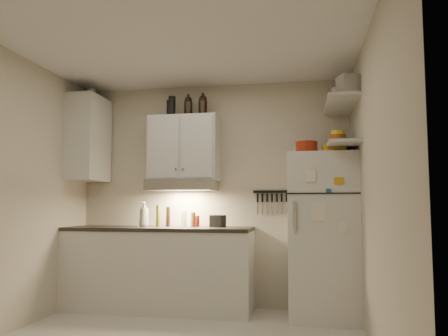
# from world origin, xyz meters

# --- Properties ---
(ceiling) EXTENTS (3.20, 3.00, 0.02)m
(ceiling) POSITION_xyz_m (0.00, 0.00, 2.61)
(ceiling) COLOR silver
(ceiling) RESTS_ON ground
(back_wall) EXTENTS (3.20, 0.02, 2.60)m
(back_wall) POSITION_xyz_m (0.00, 1.51, 1.30)
(back_wall) COLOR #BDB5A1
(back_wall) RESTS_ON ground
(left_wall) EXTENTS (0.02, 3.00, 2.60)m
(left_wall) POSITION_xyz_m (-1.61, 0.00, 1.30)
(left_wall) COLOR #BDB5A1
(left_wall) RESTS_ON ground
(right_wall) EXTENTS (0.02, 3.00, 2.60)m
(right_wall) POSITION_xyz_m (1.61, 0.00, 1.30)
(right_wall) COLOR #BDB5A1
(right_wall) RESTS_ON ground
(base_cabinet) EXTENTS (2.10, 0.60, 0.88)m
(base_cabinet) POSITION_xyz_m (-0.55, 1.20, 0.44)
(base_cabinet) COLOR silver
(base_cabinet) RESTS_ON floor
(countertop) EXTENTS (2.10, 0.62, 0.04)m
(countertop) POSITION_xyz_m (-0.55, 1.20, 0.90)
(countertop) COLOR #282522
(countertop) RESTS_ON base_cabinet
(upper_cabinet) EXTENTS (0.80, 0.33, 0.75)m
(upper_cabinet) POSITION_xyz_m (-0.30, 1.33, 1.83)
(upper_cabinet) COLOR silver
(upper_cabinet) RESTS_ON back_wall
(side_cabinet) EXTENTS (0.33, 0.55, 1.00)m
(side_cabinet) POSITION_xyz_m (-1.44, 1.20, 1.95)
(side_cabinet) COLOR silver
(side_cabinet) RESTS_ON left_wall
(range_hood) EXTENTS (0.76, 0.46, 0.12)m
(range_hood) POSITION_xyz_m (-0.30, 1.27, 1.39)
(range_hood) COLOR silver
(range_hood) RESTS_ON back_wall
(fridge) EXTENTS (0.70, 0.68, 1.70)m
(fridge) POSITION_xyz_m (1.25, 1.16, 0.85)
(fridge) COLOR silver
(fridge) RESTS_ON floor
(shelf_hi) EXTENTS (0.30, 0.95, 0.03)m
(shelf_hi) POSITION_xyz_m (1.45, 1.02, 2.20)
(shelf_hi) COLOR silver
(shelf_hi) RESTS_ON right_wall
(shelf_lo) EXTENTS (0.30, 0.95, 0.03)m
(shelf_lo) POSITION_xyz_m (1.45, 1.02, 1.76)
(shelf_lo) COLOR silver
(shelf_lo) RESTS_ON right_wall
(knife_strip) EXTENTS (0.42, 0.02, 0.03)m
(knife_strip) POSITION_xyz_m (0.70, 1.49, 1.32)
(knife_strip) COLOR black
(knife_strip) RESTS_ON back_wall
(dutch_oven) EXTENTS (0.27, 0.27, 0.13)m
(dutch_oven) POSITION_xyz_m (1.10, 1.10, 1.77)
(dutch_oven) COLOR #9B2612
(dutch_oven) RESTS_ON fridge
(book_stack) EXTENTS (0.23, 0.27, 0.08)m
(book_stack) POSITION_xyz_m (1.37, 1.03, 1.74)
(book_stack) COLOR gold
(book_stack) RESTS_ON fridge
(spice_jar) EXTENTS (0.07, 0.07, 0.10)m
(spice_jar) POSITION_xyz_m (1.38, 1.15, 1.75)
(spice_jar) COLOR silver
(spice_jar) RESTS_ON fridge
(stock_pot) EXTENTS (0.36, 0.36, 0.21)m
(stock_pot) POSITION_xyz_m (1.49, 1.27, 2.32)
(stock_pot) COLOR silver
(stock_pot) RESTS_ON shelf_hi
(tin_a) EXTENTS (0.20, 0.19, 0.18)m
(tin_a) POSITION_xyz_m (1.49, 0.99, 2.31)
(tin_a) COLOR #AAAAAD
(tin_a) RESTS_ON shelf_hi
(tin_b) EXTENTS (0.22, 0.22, 0.17)m
(tin_b) POSITION_xyz_m (1.49, 0.64, 2.30)
(tin_b) COLOR #AAAAAD
(tin_b) RESTS_ON shelf_hi
(bowl_teal) EXTENTS (0.23, 0.23, 0.09)m
(bowl_teal) POSITION_xyz_m (1.44, 1.28, 1.82)
(bowl_teal) COLOR #185987
(bowl_teal) RESTS_ON shelf_lo
(bowl_orange) EXTENTS (0.18, 0.18, 0.05)m
(bowl_orange) POSITION_xyz_m (1.43, 1.26, 1.89)
(bowl_orange) COLOR #D75814
(bowl_orange) RESTS_ON bowl_teal
(bowl_yellow) EXTENTS (0.14, 0.14, 0.05)m
(bowl_yellow) POSITION_xyz_m (1.43, 1.26, 1.94)
(bowl_yellow) COLOR yellow
(bowl_yellow) RESTS_ON bowl_orange
(plates) EXTENTS (0.32, 0.32, 0.06)m
(plates) POSITION_xyz_m (1.46, 1.03, 1.81)
(plates) COLOR #185987
(plates) RESTS_ON shelf_lo
(growler_a) EXTENTS (0.10, 0.10, 0.24)m
(growler_a) POSITION_xyz_m (-0.25, 1.30, 2.32)
(growler_a) COLOR black
(growler_a) RESTS_ON upper_cabinet
(growler_b) EXTENTS (0.11, 0.11, 0.24)m
(growler_b) POSITION_xyz_m (-0.07, 1.30, 2.32)
(growler_b) COLOR black
(growler_b) RESTS_ON upper_cabinet
(thermos_a) EXTENTS (0.08, 0.08, 0.20)m
(thermos_a) POSITION_xyz_m (-0.47, 1.31, 2.30)
(thermos_a) COLOR black
(thermos_a) RESTS_ON upper_cabinet
(thermos_b) EXTENTS (0.10, 0.10, 0.24)m
(thermos_b) POSITION_xyz_m (-0.45, 1.31, 2.32)
(thermos_b) COLOR black
(thermos_b) RESTS_ON upper_cabinet
(side_jar) EXTENTS (0.12, 0.12, 0.14)m
(side_jar) POSITION_xyz_m (-1.48, 1.33, 2.52)
(side_jar) COLOR silver
(side_jar) RESTS_ON side_cabinet
(soap_bottle) EXTENTS (0.16, 0.16, 0.32)m
(soap_bottle) POSITION_xyz_m (-0.73, 1.21, 1.08)
(soap_bottle) COLOR silver
(soap_bottle) RESTS_ON countertop
(pepper_mill) EXTENTS (0.06, 0.06, 0.16)m
(pepper_mill) POSITION_xyz_m (-0.17, 1.27, 1.00)
(pepper_mill) COLOR brown
(pepper_mill) RESTS_ON countertop
(oil_bottle) EXTENTS (0.06, 0.06, 0.24)m
(oil_bottle) POSITION_xyz_m (-0.57, 1.22, 1.04)
(oil_bottle) COLOR #4C5C17
(oil_bottle) RESTS_ON countertop
(vinegar_bottle) EXTENTS (0.06, 0.06, 0.23)m
(vinegar_bottle) POSITION_xyz_m (-0.49, 1.33, 1.03)
(vinegar_bottle) COLOR black
(vinegar_bottle) RESTS_ON countertop
(clear_bottle) EXTENTS (0.06, 0.06, 0.18)m
(clear_bottle) POSITION_xyz_m (-0.29, 1.30, 1.01)
(clear_bottle) COLOR silver
(clear_bottle) RESTS_ON countertop
(red_jar) EXTENTS (0.08, 0.08, 0.13)m
(red_jar) POSITION_xyz_m (-0.15, 1.36, 0.98)
(red_jar) COLOR #9B2612
(red_jar) RESTS_ON countertop
(caddy) EXTENTS (0.19, 0.16, 0.13)m
(caddy) POSITION_xyz_m (0.11, 1.29, 0.99)
(caddy) COLOR black
(caddy) RESTS_ON countertop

